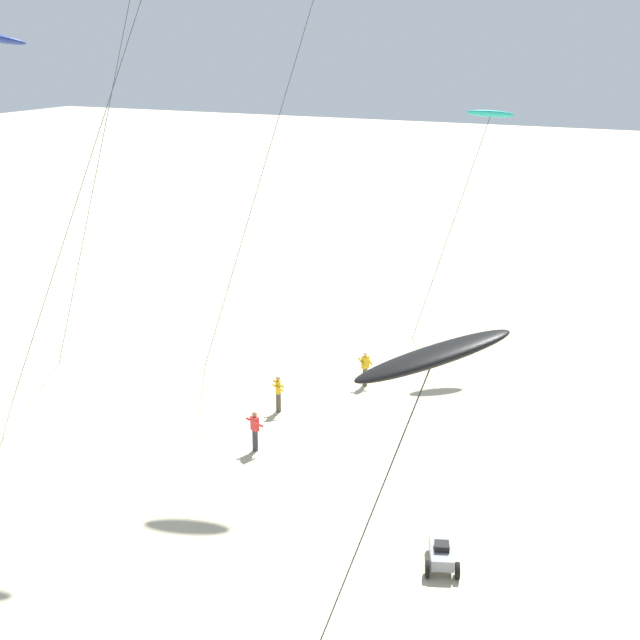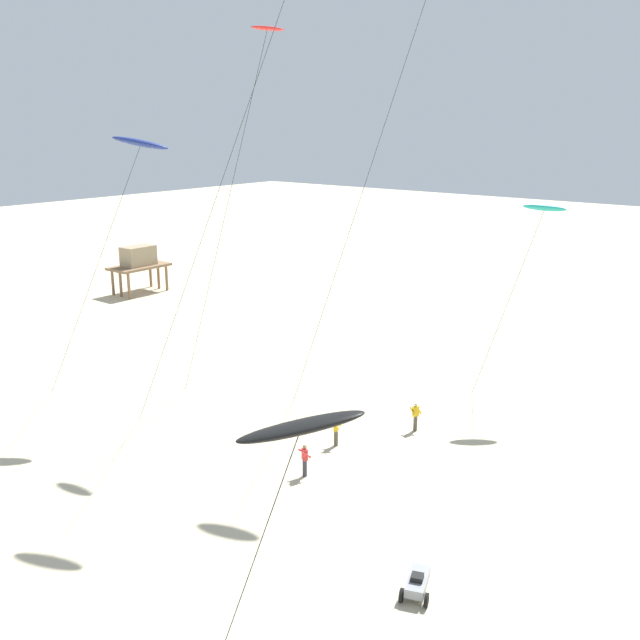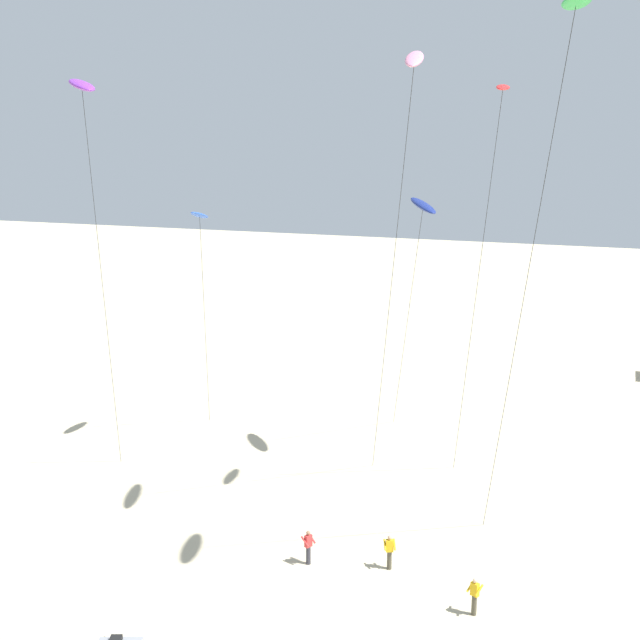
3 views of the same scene
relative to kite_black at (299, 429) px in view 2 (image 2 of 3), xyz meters
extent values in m
plane|color=beige|center=(13.67, 2.32, -10.50)|extent=(260.00, 260.00, 0.00)
ellipsoid|color=black|center=(0.01, -0.01, 0.05)|extent=(2.44, 2.74, 1.03)
cylinder|color=#262626|center=(-0.76, 1.56, -5.28)|extent=(1.57, 3.17, 10.45)
cylinder|color=#262626|center=(22.25, 14.58, 1.51)|extent=(3.40, 6.91, 24.02)
ellipsoid|color=navy|center=(15.36, 24.78, 5.11)|extent=(2.65, 3.15, 1.13)
cylinder|color=#262626|center=(13.75, 28.07, -2.77)|extent=(3.25, 6.61, 15.47)
cylinder|color=#262626|center=(15.04, 19.30, 0.81)|extent=(4.08, 8.30, 22.62)
ellipsoid|color=teal|center=(30.20, 6.79, 1.41)|extent=(2.11, 2.51, 0.74)
cylinder|color=#262626|center=(29.43, 8.36, -4.60)|extent=(1.57, 3.18, 11.80)
ellipsoid|color=red|center=(20.31, 19.42, 11.22)|extent=(0.79, 2.37, 0.56)
cylinder|color=#262626|center=(18.99, 22.11, 0.32)|extent=(2.67, 5.41, 21.63)
cylinder|color=#33333D|center=(13.57, 11.26, -10.06)|extent=(0.22, 0.22, 0.88)
cube|color=red|center=(13.57, 11.26, -9.33)|extent=(0.33, 0.39, 0.58)
sphere|color=#9E7051|center=(13.57, 11.26, -8.93)|extent=(0.20, 0.20, 0.20)
cylinder|color=red|center=(13.67, 11.45, -9.28)|extent=(0.49, 0.31, 0.39)
cylinder|color=red|center=(13.47, 11.06, -9.28)|extent=(0.49, 0.31, 0.39)
cylinder|color=#4C4738|center=(21.53, 9.81, -10.06)|extent=(0.22, 0.22, 0.88)
cube|color=gold|center=(21.53, 9.81, -9.33)|extent=(0.39, 0.33, 0.58)
sphere|color=beige|center=(21.53, 9.81, -8.93)|extent=(0.20, 0.20, 0.20)
cylinder|color=gold|center=(21.72, 9.71, -9.28)|extent=(0.30, 0.49, 0.39)
cylinder|color=gold|center=(21.33, 9.91, -9.28)|extent=(0.30, 0.49, 0.39)
cylinder|color=#4C4738|center=(17.22, 12.13, -10.06)|extent=(0.22, 0.22, 0.88)
cube|color=gold|center=(17.22, 12.13, -9.33)|extent=(0.39, 0.32, 0.58)
sphere|color=tan|center=(17.22, 12.13, -8.93)|extent=(0.20, 0.20, 0.20)
cylinder|color=gold|center=(17.43, 12.22, -9.28)|extent=(0.28, 0.50, 0.39)
cylinder|color=gold|center=(17.02, 12.05, -9.28)|extent=(0.28, 0.50, 0.39)
cylinder|color=#846647|center=(30.51, 47.78, -9.21)|extent=(0.28, 0.28, 2.58)
cylinder|color=#846647|center=(35.19, 47.78, -9.21)|extent=(0.28, 0.28, 2.58)
cylinder|color=#846647|center=(30.51, 50.37, -9.21)|extent=(0.28, 0.28, 2.58)
cylinder|color=#846647|center=(35.19, 50.37, -9.21)|extent=(0.28, 0.28, 2.58)
cylinder|color=#846647|center=(30.51, 49.07, -9.21)|extent=(0.28, 0.28, 2.58)
cylinder|color=#846647|center=(35.19, 49.07, -9.21)|extent=(0.28, 0.28, 2.58)
cube|color=#846647|center=(32.85, 49.07, -7.80)|extent=(5.85, 3.23, 0.24)
cube|color=#9E896B|center=(32.85, 49.07, -6.70)|extent=(3.22, 1.94, 1.95)
cube|color=gray|center=(9.33, 2.28, -10.06)|extent=(1.84, 1.26, 0.36)
cube|color=black|center=(9.19, 2.23, -9.78)|extent=(0.57, 0.57, 0.20)
cylinder|color=black|center=(10.08, 2.57, -10.24)|extent=(0.53, 0.30, 0.52)
cylinder|color=black|center=(8.49, 2.45, -10.24)|extent=(0.53, 0.30, 0.52)
cylinder|color=black|center=(8.81, 1.60, -10.24)|extent=(0.53, 0.30, 0.52)
camera|label=1|loc=(-13.05, -4.00, 5.23)|focal=48.08mm
camera|label=2|loc=(-10.59, -9.06, 6.32)|focal=39.94mm
camera|label=3|loc=(26.12, -20.88, 9.00)|focal=45.74mm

